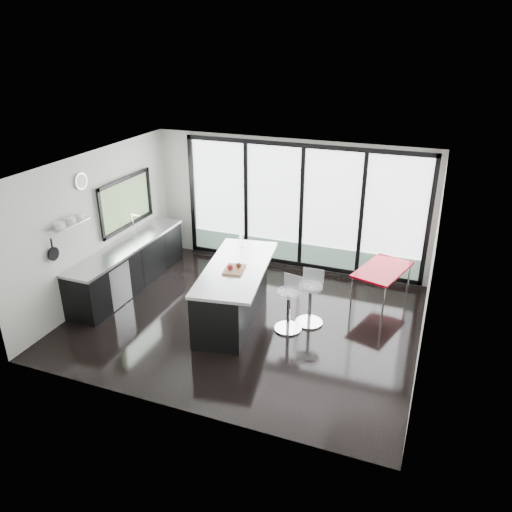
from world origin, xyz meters
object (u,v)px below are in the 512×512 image
at_px(bar_stool_near, 288,310).
at_px(red_table, 381,285).
at_px(bar_stool_far, 310,304).
at_px(island, 233,291).

xyz_separation_m(bar_stool_near, red_table, (1.34, 1.62, -0.04)).
xyz_separation_m(bar_stool_near, bar_stool_far, (0.29, 0.33, 0.00)).
distance_m(island, red_table, 2.87).
xyz_separation_m(island, red_table, (2.42, 1.53, -0.17)).
bearing_deg(red_table, bar_stool_near, -129.69).
bearing_deg(bar_stool_far, red_table, 50.11).
bearing_deg(bar_stool_near, bar_stool_far, 59.68).
xyz_separation_m(bar_stool_far, red_table, (1.05, 1.29, -0.04)).
relative_size(bar_stool_near, red_table, 0.60).
bearing_deg(island, bar_stool_near, -4.52).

